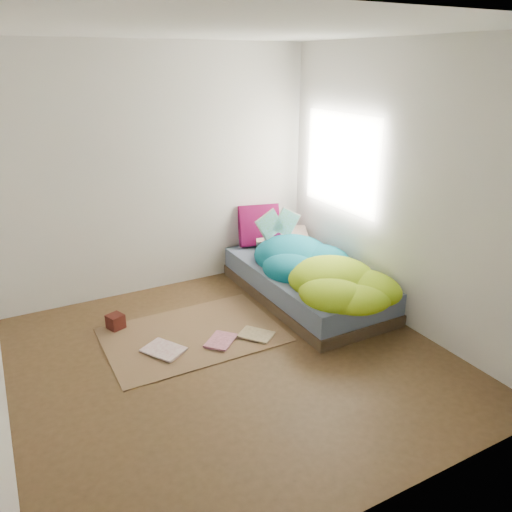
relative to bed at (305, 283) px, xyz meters
The scene contains 12 objects.
ground 1.43m from the bed, 149.45° to the right, with size 3.50×3.50×0.00m, color #44301A.
room_walls 2.02m from the bed, 149.42° to the right, with size 3.54×3.54×2.62m.
bed is the anchor object (origin of this frame).
duvet 0.41m from the bed, 90.00° to the right, with size 0.96×1.84×0.34m, color #076179, non-canonical shape.
rug 1.39m from the bed, behind, with size 1.60×1.10×0.01m, color brown.
pillow_floral 0.84m from the bed, 77.93° to the left, with size 0.62×0.39×0.14m, color beige.
pillow_magenta 1.00m from the bed, 94.73° to the left, with size 0.48×0.15×0.48m, color #52052A.
open_book 0.81m from the bed, 96.59° to the left, with size 0.44×0.09×0.27m, color #31892C, non-canonical shape.
wooden_box 2.00m from the bed, behind, with size 0.14×0.14×0.14m, color #34100B.
floor_book_a 1.86m from the bed, 167.84° to the right, with size 0.26×0.35×0.03m, color silver.
floor_book_b 1.33m from the bed, 164.90° to the right, with size 0.22×0.30×0.03m, color pink.
floor_book_c 1.11m from the bed, 150.05° to the right, with size 0.22×0.30×0.02m, color tan.
Camera 1 is at (-1.57, -3.32, 2.40)m, focal length 35.00 mm.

